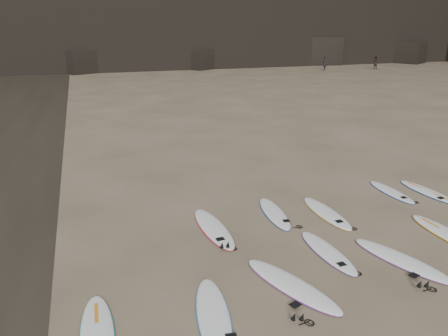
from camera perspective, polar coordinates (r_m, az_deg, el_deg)
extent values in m
plane|color=#897559|center=(11.48, 16.28, -11.33)|extent=(240.00, 240.00, 0.00)
cube|color=black|center=(55.05, -3.42, 13.99)|extent=(4.23, 4.46, 2.33)
cube|color=black|center=(62.41, 12.11, 14.76)|extent=(5.95, 5.19, 3.59)
cube|color=black|center=(68.26, 22.76, 13.77)|extent=(5.31, 5.56, 2.88)
cube|color=black|center=(53.25, -18.54, 13.03)|extent=(4.49, 4.76, 2.49)
ellipsoid|color=white|center=(9.14, -1.40, -18.71)|extent=(1.07, 2.71, 0.10)
ellipsoid|color=white|center=(10.11, 8.82, -14.84)|extent=(1.59, 2.80, 0.10)
ellipsoid|color=white|center=(11.55, 13.40, -10.61)|extent=(0.65, 2.40, 0.09)
ellipsoid|color=white|center=(11.74, 22.17, -11.04)|extent=(1.46, 2.74, 0.10)
ellipsoid|color=white|center=(13.58, 27.19, -7.66)|extent=(0.67, 2.64, 0.09)
ellipsoid|color=white|center=(12.44, -1.39, -7.82)|extent=(0.80, 2.77, 0.10)
ellipsoid|color=white|center=(13.44, 6.60, -5.86)|extent=(0.83, 2.45, 0.09)
ellipsoid|color=white|center=(13.73, 13.23, -5.70)|extent=(0.64, 2.56, 0.09)
ellipsoid|color=white|center=(16.04, 21.01, -2.90)|extent=(0.54, 2.23, 0.08)
ellipsoid|color=white|center=(16.53, 25.01, -2.80)|extent=(0.76, 2.42, 0.09)
ellipsoid|color=white|center=(9.01, -16.23, -20.22)|extent=(0.68, 2.58, 0.09)
imported|color=black|center=(54.69, 12.99, 13.24)|extent=(0.72, 0.77, 1.77)
imported|color=black|center=(58.00, 19.20, 12.89)|extent=(0.82, 0.92, 1.57)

